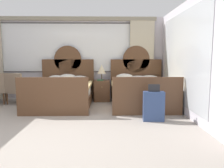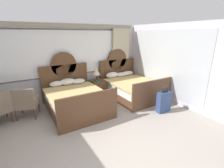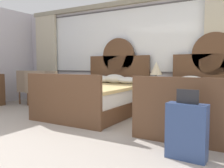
{
  "view_description": "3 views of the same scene",
  "coord_description": "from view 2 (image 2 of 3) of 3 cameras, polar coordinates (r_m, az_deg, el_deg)",
  "views": [
    {
      "loc": [
        1.33,
        -3.45,
        1.39
      ],
      "look_at": [
        1.46,
        1.93,
        0.72
      ],
      "focal_mm": 34.78,
      "sensor_mm": 36.0,
      "label": 1
    },
    {
      "loc": [
        -1.43,
        -1.92,
        2.35
      ],
      "look_at": [
        1.06,
        2.14,
        0.86
      ],
      "focal_mm": 25.81,
      "sensor_mm": 36.0,
      "label": 2
    },
    {
      "loc": [
        2.94,
        -1.58,
        1.09
      ],
      "look_at": [
        1.0,
        1.76,
        0.77
      ],
      "focal_mm": 38.05,
      "sensor_mm": 36.0,
      "label": 3
    }
  ],
  "objects": [
    {
      "name": "ground_plane",
      "position": [
        3.36,
        4.16,
        -27.16
      ],
      "size": [
        24.0,
        24.0,
        0.0
      ],
      "primitive_type": "plane",
      "color": "#9E9389"
    },
    {
      "name": "wall_back_window",
      "position": [
        6.01,
        -17.59,
        7.85
      ],
      "size": [
        6.38,
        0.22,
        2.7
      ],
      "color": "silver",
      "rests_on": "ground_plane"
    },
    {
      "name": "wall_right_mirror",
      "position": [
        5.95,
        20.76,
        6.58
      ],
      "size": [
        0.08,
        4.45,
        2.7
      ],
      "color": "silver",
      "rests_on": "ground_plane"
    },
    {
      "name": "bed_near_window",
      "position": [
        5.27,
        -12.89,
        -5.15
      ],
      "size": [
        1.68,
        2.17,
        1.76
      ],
      "color": "brown",
      "rests_on": "ground_plane"
    },
    {
      "name": "bed_near_mirror",
      "position": [
        6.28,
        6.79,
        -1.11
      ],
      "size": [
        1.68,
        2.17,
        1.76
      ],
      "color": "brown",
      "rests_on": "ground_plane"
    },
    {
      "name": "nightstand_between_beds",
      "position": [
        6.24,
        -5.11,
        -1.57
      ],
      "size": [
        0.5,
        0.52,
        0.66
      ],
      "color": "brown",
      "rests_on": "ground_plane"
    },
    {
      "name": "table_lamp_on_nightstand",
      "position": [
        6.09,
        -5.56,
        4.52
      ],
      "size": [
        0.27,
        0.27,
        0.49
      ],
      "color": "brown",
      "rests_on": "nightstand_between_beds"
    },
    {
      "name": "book_on_nightstand",
      "position": [
        6.03,
        -5.2,
        1.18
      ],
      "size": [
        0.18,
        0.26,
        0.03
      ],
      "color": "#285133",
      "rests_on": "nightstand_between_beds"
    },
    {
      "name": "armchair_by_window_left",
      "position": [
        5.22,
        -28.3,
        -5.61
      ],
      "size": [
        0.75,
        0.75,
        0.93
      ],
      "color": "#84705B",
      "rests_on": "ground_plane"
    },
    {
      "name": "suitcase_on_floor",
      "position": [
        5.27,
        17.87,
        -6.06
      ],
      "size": [
        0.46,
        0.22,
        0.81
      ],
      "color": "navy",
      "rests_on": "ground_plane"
    }
  ]
}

